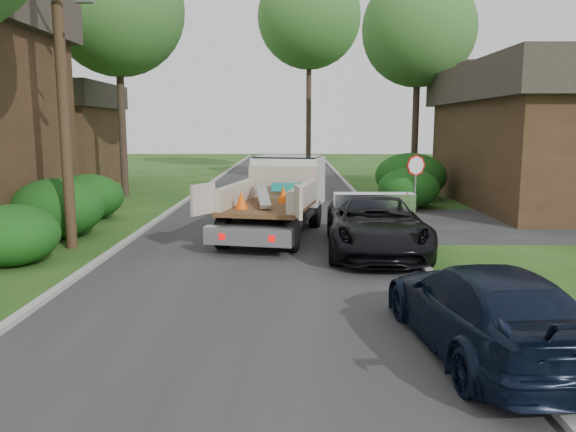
% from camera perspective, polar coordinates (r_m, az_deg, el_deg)
% --- Properties ---
extents(ground, '(120.00, 120.00, 0.00)m').
position_cam_1_polar(ground, '(11.35, -3.95, -8.70)').
color(ground, '#1A4012').
rests_on(ground, ground).
extents(road, '(8.00, 90.00, 0.02)m').
position_cam_1_polar(road, '(21.08, -1.88, -0.34)').
color(road, '#28282B').
rests_on(road, ground).
extents(curb_left, '(0.20, 90.00, 0.12)m').
position_cam_1_polar(curb_left, '(21.63, -12.79, -0.17)').
color(curb_left, '#9E9E99').
rests_on(curb_left, ground).
extents(curb_right, '(0.20, 90.00, 0.12)m').
position_cam_1_polar(curb_right, '(21.30, 9.21, -0.20)').
color(curb_right, '#9E9E99').
rests_on(curb_right, ground).
extents(stop_sign, '(0.71, 0.32, 2.48)m').
position_cam_1_polar(stop_sign, '(20.32, 12.83, 4.12)').
color(stop_sign, slate).
rests_on(stop_sign, ground).
extents(utility_pole, '(2.42, 1.25, 10.00)m').
position_cam_1_polar(utility_pole, '(17.07, -22.05, 14.20)').
color(utility_pole, '#382619').
rests_on(utility_pole, ground).
extents(house_left_far, '(7.56, 7.56, 6.00)m').
position_cam_1_polar(house_left_far, '(35.79, -23.41, 7.72)').
color(house_left_far, '#362516').
rests_on(house_left_far, ground).
extents(house_right, '(9.72, 12.96, 6.20)m').
position_cam_1_polar(house_right, '(27.59, 26.82, 7.52)').
color(house_right, '#362516').
rests_on(house_right, ground).
extents(hedge_left_a, '(2.34, 2.34, 1.53)m').
position_cam_1_polar(hedge_left_a, '(15.72, -26.25, -1.74)').
color(hedge_left_a, '#104712').
rests_on(hedge_left_a, ground).
extents(hedge_left_b, '(2.86, 2.86, 1.87)m').
position_cam_1_polar(hedge_left_b, '(18.95, -22.40, 0.75)').
color(hedge_left_b, '#104712').
rests_on(hedge_left_b, ground).
extents(hedge_left_c, '(2.60, 2.60, 1.70)m').
position_cam_1_polar(hedge_left_c, '(22.30, -19.64, 1.85)').
color(hedge_left_c, '#104712').
rests_on(hedge_left_c, ground).
extents(hedge_right_a, '(2.60, 2.60, 1.70)m').
position_cam_1_polar(hedge_right_a, '(24.42, 12.15, 2.77)').
color(hedge_right_a, '#104712').
rests_on(hedge_right_a, ground).
extents(hedge_right_b, '(3.38, 3.38, 2.21)m').
position_cam_1_polar(hedge_right_b, '(27.46, 12.35, 3.98)').
color(hedge_right_b, '#104712').
rests_on(hedge_right_b, ground).
extents(tree_left_far, '(6.40, 6.40, 12.20)m').
position_cam_1_polar(tree_left_far, '(29.52, -16.99, 19.51)').
color(tree_left_far, '#2D2119').
rests_on(tree_left_far, ground).
extents(tree_right_far, '(6.00, 6.00, 11.50)m').
position_cam_1_polar(tree_right_far, '(31.88, 13.14, 17.94)').
color(tree_right_far, '#2D2119').
rests_on(tree_right_far, ground).
extents(tree_center_far, '(7.20, 7.20, 14.60)m').
position_cam_1_polar(tree_center_far, '(41.48, 2.16, 19.56)').
color(tree_center_far, '#2D2119').
rests_on(tree_center_far, ground).
extents(flatbed_truck, '(3.89, 6.82, 2.44)m').
position_cam_1_polar(flatbed_truck, '(18.64, -0.68, 2.52)').
color(flatbed_truck, black).
rests_on(flatbed_truck, ground).
extents(black_pickup, '(2.89, 5.78, 1.57)m').
position_cam_1_polar(black_pickup, '(15.68, 8.87, -0.84)').
color(black_pickup, black).
rests_on(black_pickup, ground).
extents(navy_suv, '(2.44, 5.00, 1.40)m').
position_cam_1_polar(navy_suv, '(9.21, 19.29, -8.92)').
color(navy_suv, black).
rests_on(navy_suv, ground).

